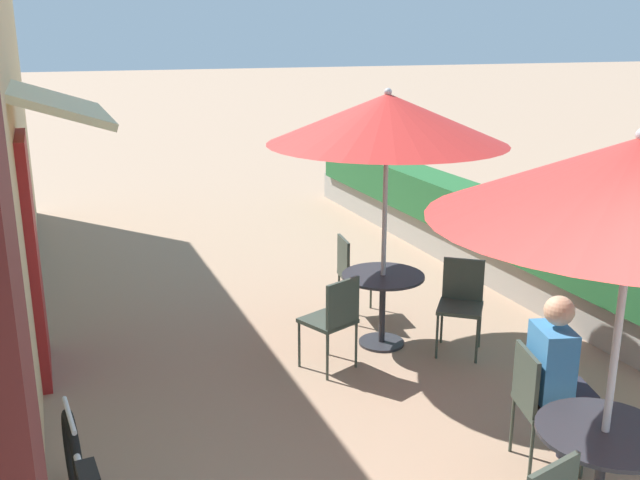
# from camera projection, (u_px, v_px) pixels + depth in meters

# --- Properties ---
(cafe_facade_wall) EXTENTS (0.98, 11.37, 4.20)m
(cafe_facade_wall) POSITION_uv_depth(u_px,v_px,m) (1.00, 131.00, 6.12)
(cafe_facade_wall) COLOR #D6B784
(cafe_facade_wall) RESTS_ON ground_plane
(planter_hedge) EXTENTS (0.60, 10.37, 1.01)m
(planter_hedge) POSITION_uv_depth(u_px,v_px,m) (504.00, 240.00, 8.43)
(planter_hedge) COLOR gray
(planter_hedge) RESTS_ON ground_plane
(patio_table_near) EXTENTS (0.78, 0.78, 0.71)m
(patio_table_near) POSITION_uv_depth(u_px,v_px,m) (602.00, 460.00, 4.13)
(patio_table_near) COLOR #28282D
(patio_table_near) RESTS_ON ground_plane
(patio_umbrella_near) EXTENTS (2.16, 2.16, 2.43)m
(patio_umbrella_near) POSITION_uv_depth(u_px,v_px,m) (637.00, 180.00, 3.67)
(patio_umbrella_near) COLOR #B7B7BC
(patio_umbrella_near) RESTS_ON ground_plane
(cafe_chair_near_right) EXTENTS (0.49, 0.49, 0.87)m
(cafe_chair_near_right) POSITION_uv_depth(u_px,v_px,m) (540.00, 398.00, 4.82)
(cafe_chair_near_right) COLOR #384238
(cafe_chair_near_right) RESTS_ON ground_plane
(seated_patron_near_right) EXTENTS (0.47, 0.42, 1.25)m
(seated_patron_near_right) POSITION_uv_depth(u_px,v_px,m) (558.00, 375.00, 4.78)
(seated_patron_near_right) COLOR #23232D
(seated_patron_near_right) RESTS_ON ground_plane
(patio_table_mid) EXTENTS (0.78, 0.78, 0.71)m
(patio_table_mid) POSITION_uv_depth(u_px,v_px,m) (383.00, 294.00, 6.77)
(patio_table_mid) COLOR #28282D
(patio_table_mid) RESTS_ON ground_plane
(patio_umbrella_mid) EXTENTS (2.16, 2.16, 2.43)m
(patio_umbrella_mid) POSITION_uv_depth(u_px,v_px,m) (387.00, 119.00, 6.31)
(patio_umbrella_mid) COLOR #B7B7BC
(patio_umbrella_mid) RESTS_ON ground_plane
(cafe_chair_mid_left) EXTENTS (0.45, 0.45, 0.87)m
(cafe_chair_mid_left) POSITION_uv_depth(u_px,v_px,m) (353.00, 270.00, 7.43)
(cafe_chair_mid_left) COLOR #384238
(cafe_chair_mid_left) RESTS_ON ground_plane
(cafe_chair_mid_right) EXTENTS (0.52, 0.52, 0.87)m
(cafe_chair_mid_right) POSITION_uv_depth(u_px,v_px,m) (334.00, 316.00, 6.23)
(cafe_chair_mid_right) COLOR #384238
(cafe_chair_mid_right) RESTS_ON ground_plane
(cafe_chair_mid_back) EXTENTS (0.56, 0.56, 0.87)m
(cafe_chair_mid_back) POSITION_uv_depth(u_px,v_px,m) (461.00, 298.00, 6.64)
(cafe_chair_mid_back) COLOR #384238
(cafe_chair_mid_back) RESTS_ON ground_plane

